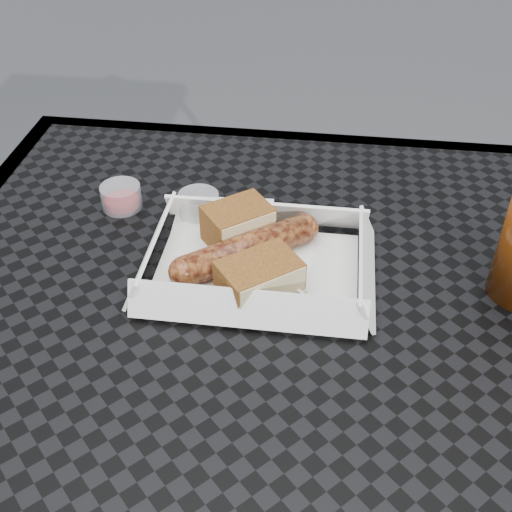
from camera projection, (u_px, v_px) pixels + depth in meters
The scene contains 9 objects.
patio_table at pixel (266, 368), 0.70m from camera, with size 0.80×0.80×0.74m.
food_tray at pixel (257, 270), 0.71m from camera, with size 0.22×0.15×0.00m, color white.
bratwurst at pixel (247, 249), 0.71m from camera, with size 0.15×0.13×0.03m.
bread_near at pixel (238, 224), 0.73m from camera, with size 0.07×0.05×0.05m, color brown.
bread_far at pixel (259, 278), 0.66m from camera, with size 0.08×0.05×0.04m, color brown.
veg_garnish at pixel (297, 299), 0.67m from camera, with size 0.03×0.03×0.00m.
napkin at pixel (222, 226), 0.77m from camera, with size 0.12×0.12×0.00m, color white.
condiment_cup_sauce at pixel (121, 197), 0.80m from camera, with size 0.05×0.05×0.03m, color maroon.
condiment_cup_empty at pixel (199, 205), 0.78m from camera, with size 0.05×0.05×0.03m, color silver.
Camera 1 is at (0.05, -0.46, 1.21)m, focal length 45.00 mm.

